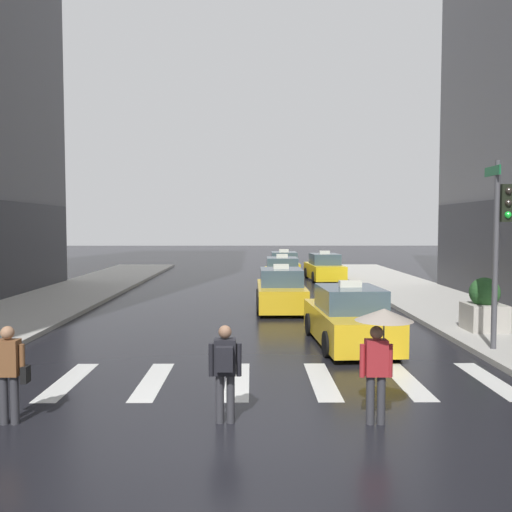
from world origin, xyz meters
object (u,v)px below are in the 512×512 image
(traffic_light_pole, at_px, (500,228))
(pedestrian_with_umbrella, at_px, (381,334))
(taxi_fifth, at_px, (284,266))
(taxi_lead, at_px, (349,319))
(taxi_third, at_px, (282,274))
(taxi_second, at_px, (281,291))
(planter_near_corner, at_px, (484,306))
(taxi_fourth, at_px, (324,268))
(pedestrian_with_handbag, at_px, (9,369))
(pedestrian_with_backpack, at_px, (225,366))

(traffic_light_pole, bearing_deg, pedestrian_with_umbrella, -131.25)
(taxi_fifth, xyz_separation_m, pedestrian_with_umbrella, (0.07, -25.40, 0.79))
(taxi_lead, xyz_separation_m, taxi_third, (-1.09, 13.60, 0.00))
(taxi_second, bearing_deg, planter_near_corner, -40.12)
(taxi_lead, relative_size, pedestrian_with_umbrella, 2.39)
(traffic_light_pole, bearing_deg, planter_near_corner, 73.55)
(taxi_fourth, xyz_separation_m, pedestrian_with_umbrella, (-2.25, -23.24, 0.79))
(taxi_fourth, distance_m, pedestrian_with_umbrella, 23.36)
(taxi_lead, xyz_separation_m, taxi_second, (-1.55, 6.23, 0.00))
(pedestrian_with_umbrella, bearing_deg, taxi_second, 94.67)
(taxi_lead, bearing_deg, planter_near_corner, 16.53)
(pedestrian_with_umbrella, relative_size, pedestrian_with_handbag, 1.18)
(pedestrian_with_backpack, relative_size, planter_near_corner, 1.03)
(taxi_fifth, distance_m, pedestrian_with_umbrella, 25.41)
(taxi_lead, relative_size, taxi_fifth, 1.02)
(taxi_fifth, bearing_deg, traffic_light_pole, -78.40)
(taxi_lead, bearing_deg, taxi_fifth, 91.84)
(pedestrian_with_backpack, bearing_deg, taxi_fourth, 78.23)
(taxi_lead, height_order, pedestrian_with_umbrella, pedestrian_with_umbrella)
(traffic_light_pole, relative_size, taxi_fifth, 1.05)
(pedestrian_with_backpack, height_order, pedestrian_with_handbag, same)
(traffic_light_pole, xyz_separation_m, taxi_third, (-4.70, 14.72, -2.53))
(taxi_fifth, bearing_deg, pedestrian_with_umbrella, -89.84)
(taxi_lead, distance_m, taxi_third, 13.64)
(pedestrian_with_handbag, bearing_deg, planter_near_corner, 32.80)
(traffic_light_pole, bearing_deg, taxi_second, 125.05)
(planter_near_corner, bearing_deg, taxi_lead, -163.47)
(taxi_fourth, bearing_deg, planter_near_corner, -80.71)
(taxi_fourth, distance_m, pedestrian_with_backpack, 23.70)
(taxi_lead, bearing_deg, pedestrian_with_handbag, -139.04)
(traffic_light_pole, height_order, pedestrian_with_backpack, traffic_light_pole)
(taxi_fifth, height_order, planter_near_corner, taxi_fifth)
(traffic_light_pole, distance_m, taxi_lead, 4.55)
(taxi_third, xyz_separation_m, pedestrian_with_umbrella, (0.53, -19.48, 0.79))
(traffic_light_pole, bearing_deg, pedestrian_with_backpack, -145.10)
(taxi_fifth, bearing_deg, planter_near_corner, -74.82)
(pedestrian_with_backpack, bearing_deg, taxi_fifth, 84.33)
(traffic_light_pole, height_order, taxi_fourth, traffic_light_pole)
(taxi_second, xyz_separation_m, pedestrian_with_umbrella, (0.99, -12.11, 0.79))
(traffic_light_pole, distance_m, planter_near_corner, 3.46)
(taxi_second, distance_m, pedestrian_with_umbrella, 12.17)
(taxi_second, relative_size, planter_near_corner, 2.84)
(taxi_second, height_order, taxi_fifth, same)
(traffic_light_pole, relative_size, pedestrian_with_backpack, 2.91)
(traffic_light_pole, height_order, planter_near_corner, traffic_light_pole)
(taxi_fifth, bearing_deg, taxi_fourth, -42.97)
(traffic_light_pole, height_order, pedestrian_with_handbag, traffic_light_pole)
(planter_near_corner, bearing_deg, taxi_second, 139.88)
(taxi_third, relative_size, taxi_fifth, 1.00)
(pedestrian_with_umbrella, height_order, planter_near_corner, pedestrian_with_umbrella)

